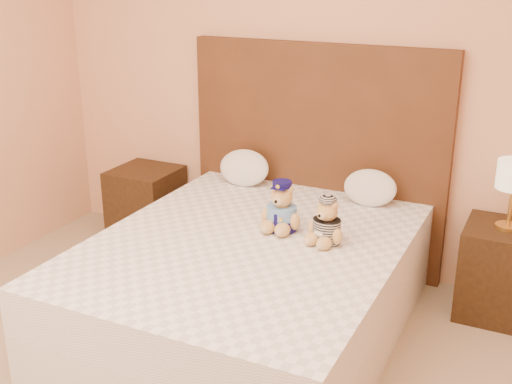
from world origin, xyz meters
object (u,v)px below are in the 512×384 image
at_px(bed, 249,285).
at_px(teddy_police, 282,206).
at_px(nightstand_right, 501,271).
at_px(pillow_left, 244,166).
at_px(nightstand_left, 146,205).
at_px(teddy_prisoner, 327,221).
at_px(pillow_right, 370,186).

xyz_separation_m(bed, teddy_police, (0.10, 0.21, 0.42)).
relative_size(nightstand_right, pillow_left, 1.53).
relative_size(nightstand_left, pillow_left, 1.53).
height_order(bed, nightstand_left, same).
relative_size(teddy_prisoner, pillow_right, 0.76).
bearing_deg(pillow_left, bed, -61.70).
bearing_deg(nightstand_left, bed, -32.62).
xyz_separation_m(teddy_police, pillow_right, (0.33, 0.62, -0.03)).
height_order(nightstand_right, teddy_police, teddy_police).
bearing_deg(bed, nightstand_right, 32.62).
bearing_deg(pillow_right, nightstand_left, -178.98).
bearing_deg(pillow_left, pillow_right, 0.00).
height_order(nightstand_left, nightstand_right, same).
distance_m(nightstand_right, pillow_right, 0.91).
xyz_separation_m(teddy_police, pillow_left, (-0.55, 0.62, -0.02)).
bearing_deg(teddy_police, nightstand_left, 159.53).
xyz_separation_m(nightstand_left, nightstand_right, (2.50, 0.00, 0.00)).
bearing_deg(nightstand_right, teddy_prisoner, -142.96).
height_order(nightstand_right, pillow_left, pillow_left).
relative_size(bed, pillow_left, 5.55).
bearing_deg(bed, pillow_right, 62.66).
distance_m(bed, pillow_left, 1.02).
bearing_deg(pillow_right, nightstand_right, -2.09).
bearing_deg(nightstand_right, pillow_left, 178.99).
relative_size(pillow_left, pillow_right, 1.08).
height_order(nightstand_left, pillow_left, pillow_left).
distance_m(teddy_police, pillow_left, 0.83).
relative_size(nightstand_left, nightstand_right, 1.00).
bearing_deg(nightstand_left, teddy_prisoner, -21.53).
bearing_deg(bed, teddy_prisoner, 21.24).
distance_m(teddy_prisoner, pillow_right, 0.68).
height_order(bed, pillow_left, pillow_left).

